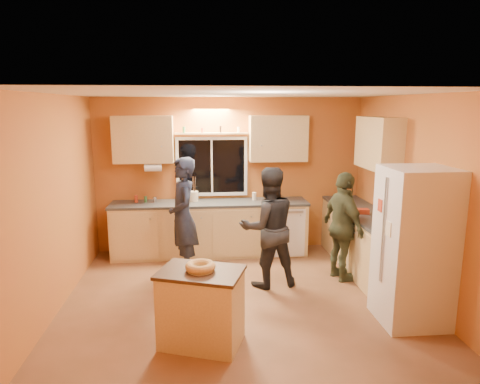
{
  "coord_description": "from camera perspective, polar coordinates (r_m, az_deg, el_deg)",
  "views": [
    {
      "loc": [
        -0.5,
        -5.19,
        2.46
      ],
      "look_at": [
        0.03,
        0.4,
        1.32
      ],
      "focal_mm": 32.0,
      "sensor_mm": 36.0,
      "label": 1
    }
  ],
  "objects": [
    {
      "name": "mixing_bowl",
      "position": [
        7.18,
        4.4,
        -0.8
      ],
      "size": [
        0.37,
        0.37,
        0.08
      ],
      "primitive_type": "imported",
      "rotation": [
        0.0,
        0.0,
        0.14
      ],
      "color": "#332111",
      "rests_on": "back_counter"
    },
    {
      "name": "person_left",
      "position": [
        6.26,
        -7.58,
        -3.34
      ],
      "size": [
        0.53,
        0.7,
        1.74
      ],
      "primitive_type": "imported",
      "rotation": [
        0.0,
        0.0,
        -1.38
      ],
      "color": "black",
      "rests_on": "ground"
    },
    {
      "name": "ground",
      "position": [
        5.77,
        0.09,
        -13.8
      ],
      "size": [
        4.5,
        4.5,
        0.0
      ],
      "primitive_type": "plane",
      "color": "brown",
      "rests_on": "ground"
    },
    {
      "name": "red_box",
      "position": [
        6.55,
        16.09,
        -2.48
      ],
      "size": [
        0.17,
        0.14,
        0.07
      ],
      "primitive_type": "cube",
      "rotation": [
        0.0,
        0.0,
        -0.13
      ],
      "color": "#B4351B",
      "rests_on": "right_counter"
    },
    {
      "name": "utensil_crock",
      "position": [
        7.11,
        -6.15,
        -0.59
      ],
      "size": [
        0.14,
        0.14,
        0.17
      ],
      "primitive_type": "cylinder",
      "color": "#EAE3C4",
      "rests_on": "back_counter"
    },
    {
      "name": "bundt_pastry",
      "position": [
        4.42,
        -5.3,
        -9.86
      ],
      "size": [
        0.31,
        0.31,
        0.09
      ],
      "primitive_type": "torus",
      "color": "#B4864A",
      "rests_on": "island"
    },
    {
      "name": "right_counter",
      "position": [
        6.51,
        17.12,
        -7.04
      ],
      "size": [
        0.62,
        1.84,
        0.9
      ],
      "color": "tan",
      "rests_on": "ground"
    },
    {
      "name": "refrigerator",
      "position": [
        5.24,
        22.21,
        -6.75
      ],
      "size": [
        0.72,
        0.7,
        1.8
      ],
      "primitive_type": "cube",
      "color": "silver",
      "rests_on": "ground"
    },
    {
      "name": "potted_plant",
      "position": [
        5.85,
        18.85,
        -3.15
      ],
      "size": [
        0.33,
        0.31,
        0.3
      ],
      "primitive_type": "imported",
      "rotation": [
        0.0,
        0.0,
        0.34
      ],
      "color": "gray",
      "rests_on": "right_counter"
    },
    {
      "name": "island",
      "position": [
        4.6,
        -5.2,
        -15.02
      ],
      "size": [
        0.98,
        0.82,
        0.81
      ],
      "rotation": [
        0.0,
        0.0,
        -0.34
      ],
      "color": "tan",
      "rests_on": "ground"
    },
    {
      "name": "room_shell",
      "position": [
        5.7,
        0.9,
        2.96
      ],
      "size": [
        4.54,
        4.04,
        2.61
      ],
      "color": "#B05B2D",
      "rests_on": "ground"
    },
    {
      "name": "person_right",
      "position": [
        6.23,
        13.59,
        -4.53
      ],
      "size": [
        0.58,
        0.98,
        1.56
      ],
      "primitive_type": "imported",
      "rotation": [
        0.0,
        0.0,
        1.81
      ],
      "color": "#353D27",
      "rests_on": "ground"
    },
    {
      "name": "person_center",
      "position": [
        5.86,
        3.8,
        -4.74
      ],
      "size": [
        0.9,
        0.75,
        1.66
      ],
      "primitive_type": "imported",
      "rotation": [
        0.0,
        0.0,
        3.31
      ],
      "color": "black",
      "rests_on": "ground"
    },
    {
      "name": "back_counter",
      "position": [
        7.2,
        -1.11,
        -4.77
      ],
      "size": [
        4.23,
        0.62,
        0.9
      ],
      "color": "tan",
      "rests_on": "ground"
    }
  ]
}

